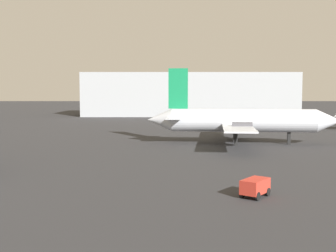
# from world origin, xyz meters

# --- Properties ---
(airplane_on_taxiway) EXTENTS (27.57, 26.27, 10.77)m
(airplane_on_taxiway) POSITION_xyz_m (13.00, 48.25, 3.37)
(airplane_on_taxiway) COLOR silver
(airplane_on_taxiway) RESTS_ON ground_plane
(baggage_cart) EXTENTS (2.48, 2.70, 1.30)m
(baggage_cart) POSITION_xyz_m (8.85, 17.47, 0.76)
(baggage_cart) COLOR red
(baggage_cart) RESTS_ON ground_plane
(terminal_building) EXTENTS (63.55, 21.77, 12.87)m
(terminal_building) POSITION_xyz_m (9.17, 121.32, 6.43)
(terminal_building) COLOR #999EA3
(terminal_building) RESTS_ON ground_plane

